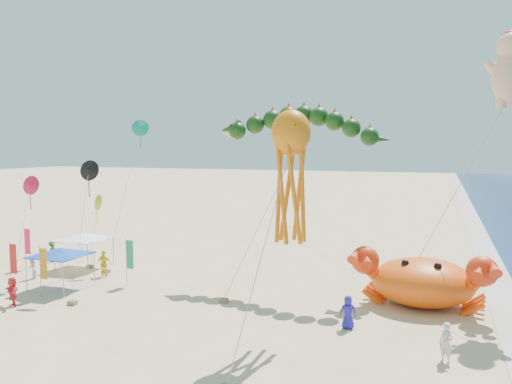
# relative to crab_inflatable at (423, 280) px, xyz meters

# --- Properties ---
(ground) EXTENTS (320.00, 320.00, 0.00)m
(ground) POSITION_rel_crab_inflatable_xyz_m (-7.39, -4.22, -1.51)
(ground) COLOR #D1B784
(ground) RESTS_ON ground
(crab_inflatable) EXTENTS (7.83, 5.26, 3.43)m
(crab_inflatable) POSITION_rel_crab_inflatable_xyz_m (0.00, 0.00, 0.00)
(crab_inflatable) COLOR #F6510C
(crab_inflatable) RESTS_ON ground
(dragon_kite) EXTENTS (11.34, 7.27, 11.50)m
(dragon_kite) POSITION_rel_crab_inflatable_xyz_m (-8.13, 2.43, 8.74)
(dragon_kite) COLOR black
(dragon_kite) RESTS_ON ground
(cherub_kite) EXTENTS (6.97, 2.94, 15.61)m
(cherub_kite) POSITION_rel_crab_inflatable_xyz_m (4.20, 1.89, 12.03)
(cherub_kite) COLOR #F9B798
(cherub_kite) RESTS_ON ground
(octopus_kite) EXTENTS (1.88, 7.24, 10.89)m
(octopus_kite) POSITION_rel_crab_inflatable_xyz_m (-5.87, -7.00, 6.72)
(octopus_kite) COLOR orange
(octopus_kite) RESTS_ON ground
(canopy_blue) EXTENTS (3.43, 3.43, 2.71)m
(canopy_blue) POSITION_rel_crab_inflatable_xyz_m (-21.91, -4.50, 0.93)
(canopy_blue) COLOR gray
(canopy_blue) RESTS_ON ground
(canopy_white) EXTENTS (3.56, 3.56, 2.71)m
(canopy_white) POSITION_rel_crab_inflatable_xyz_m (-24.23, 0.57, 0.93)
(canopy_white) COLOR gray
(canopy_white) RESTS_ON ground
(feather_flags) EXTENTS (10.36, 5.24, 3.20)m
(feather_flags) POSITION_rel_crab_inflatable_xyz_m (-23.10, -3.90, 0.50)
(feather_flags) COLOR gray
(feather_flags) RESTS_ON ground
(beachgoers) EXTENTS (29.98, 10.81, 1.86)m
(beachgoers) POSITION_rel_crab_inflatable_xyz_m (-19.07, -3.78, -0.65)
(beachgoers) COLOR yellow
(beachgoers) RESTS_ON ground
(small_kites) EXTENTS (6.54, 11.19, 11.30)m
(small_kites) POSITION_rel_crab_inflatable_xyz_m (-22.65, -0.61, 5.15)
(small_kites) COLOR red
(small_kites) RESTS_ON ground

